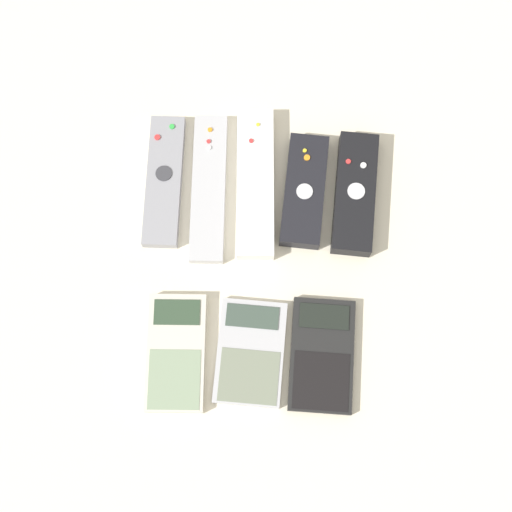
% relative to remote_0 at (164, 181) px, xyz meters
% --- Properties ---
extents(ground_plane, '(3.00, 3.00, 0.00)m').
position_rel_remote_0_xyz_m(ground_plane, '(0.14, -0.14, -0.01)').
color(ground_plane, beige).
extents(remote_0, '(0.05, 0.19, 0.02)m').
position_rel_remote_0_xyz_m(remote_0, '(0.00, 0.00, 0.00)').
color(remote_0, gray).
rests_on(remote_0, ground_plane).
extents(remote_1, '(0.06, 0.22, 0.02)m').
position_rel_remote_0_xyz_m(remote_1, '(0.06, -0.01, -0.00)').
color(remote_1, '#B7B7BC').
rests_on(remote_1, ground_plane).
extents(remote_2, '(0.06, 0.22, 0.03)m').
position_rel_remote_0_xyz_m(remote_2, '(0.13, 0.00, 0.00)').
color(remote_2, white).
rests_on(remote_2, ground_plane).
extents(remote_3, '(0.06, 0.16, 0.03)m').
position_rel_remote_0_xyz_m(remote_3, '(0.20, -0.00, 0.00)').
color(remote_3, black).
rests_on(remote_3, ground_plane).
extents(remote_4, '(0.06, 0.18, 0.03)m').
position_rel_remote_0_xyz_m(remote_4, '(0.27, -0.01, 0.00)').
color(remote_4, black).
rests_on(remote_4, ground_plane).
extents(calculator_0, '(0.08, 0.16, 0.02)m').
position_rel_remote_0_xyz_m(calculator_0, '(0.04, -0.24, 0.00)').
color(calculator_0, beige).
rests_on(calculator_0, ground_plane).
extents(calculator_1, '(0.09, 0.14, 0.01)m').
position_rel_remote_0_xyz_m(calculator_1, '(0.13, -0.23, -0.00)').
color(calculator_1, '#B2B2B7').
rests_on(calculator_1, ground_plane).
extents(calculator_2, '(0.09, 0.15, 0.01)m').
position_rel_remote_0_xyz_m(calculator_2, '(0.23, -0.23, -0.00)').
color(calculator_2, black).
rests_on(calculator_2, ground_plane).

